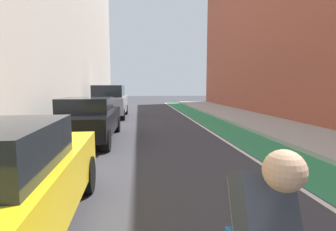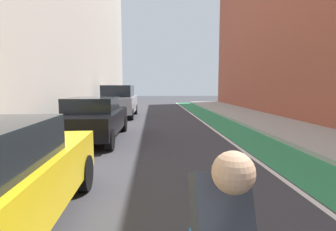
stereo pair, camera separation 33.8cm
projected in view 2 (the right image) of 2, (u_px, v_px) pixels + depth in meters
ground_plane at (172, 144)px, 8.55m from camera, size 84.78×84.78×0.00m
bike_lane_paint at (239, 132)px, 10.70m from camera, size 1.60×38.54×0.00m
lane_divider_stripe at (218, 133)px, 10.65m from camera, size 0.12×38.54×0.00m
sidewalk_right at (295, 130)px, 10.84m from camera, size 3.22×38.54×0.14m
building_facade_right at (335, 5)px, 12.32m from camera, size 2.40×34.54×11.68m
parked_sedan_black at (94, 118)px, 9.15m from camera, size 1.95×4.45×1.53m
parked_suv_silver at (119, 101)px, 15.90m from camera, size 2.04×4.24×1.98m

